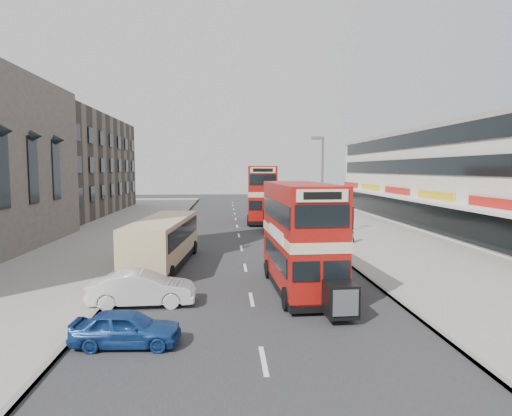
# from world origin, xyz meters

# --- Properties ---
(ground) EXTENTS (160.00, 160.00, 0.00)m
(ground) POSITION_xyz_m (0.00, 0.00, 0.00)
(ground) COLOR #28282B
(ground) RESTS_ON ground
(road_surface) EXTENTS (12.00, 90.00, 0.01)m
(road_surface) POSITION_xyz_m (0.00, 20.00, 0.01)
(road_surface) COLOR #28282B
(road_surface) RESTS_ON ground
(pavement_right) EXTENTS (12.00, 90.00, 0.15)m
(pavement_right) POSITION_xyz_m (12.00, 20.00, 0.07)
(pavement_right) COLOR gray
(pavement_right) RESTS_ON ground
(pavement_left) EXTENTS (12.00, 90.00, 0.15)m
(pavement_left) POSITION_xyz_m (-12.00, 20.00, 0.07)
(pavement_left) COLOR gray
(pavement_left) RESTS_ON ground
(kerb_left) EXTENTS (0.20, 90.00, 0.16)m
(kerb_left) POSITION_xyz_m (-6.10, 20.00, 0.07)
(kerb_left) COLOR gray
(kerb_left) RESTS_ON ground
(kerb_right) EXTENTS (0.20, 90.00, 0.16)m
(kerb_right) POSITION_xyz_m (6.10, 20.00, 0.07)
(kerb_right) COLOR gray
(kerb_right) RESTS_ON ground
(brick_terrace) EXTENTS (14.00, 28.00, 12.00)m
(brick_terrace) POSITION_xyz_m (-22.00, 38.00, 6.00)
(brick_terrace) COLOR #66594C
(brick_terrace) RESTS_ON ground
(commercial_row) EXTENTS (9.90, 46.20, 9.30)m
(commercial_row) POSITION_xyz_m (19.95, 22.00, 4.70)
(commercial_row) COLOR beige
(commercial_row) RESTS_ON ground
(street_lamp) EXTENTS (1.00, 0.20, 8.12)m
(street_lamp) POSITION_xyz_m (6.52, 18.00, 4.78)
(street_lamp) COLOR slate
(street_lamp) RESTS_ON ground
(bus_main) EXTENTS (2.72, 8.70, 4.77)m
(bus_main) POSITION_xyz_m (2.32, 3.26, 2.51)
(bus_main) COLOR black
(bus_main) RESTS_ON ground
(bus_second) EXTENTS (3.51, 10.47, 5.67)m
(bus_second) POSITION_xyz_m (2.79, 29.31, 2.99)
(bus_second) COLOR black
(bus_second) RESTS_ON ground
(coach) EXTENTS (3.23, 9.81, 2.56)m
(coach) POSITION_xyz_m (-4.65, 8.78, 1.51)
(coach) COLOR black
(coach) RESTS_ON ground
(car_left_near) EXTENTS (3.49, 1.55, 1.17)m
(car_left_near) POSITION_xyz_m (-4.22, -2.61, 0.58)
(car_left_near) COLOR navy
(car_left_near) RESTS_ON ground
(car_left_front) EXTENTS (4.31, 1.63, 1.41)m
(car_left_front) POSITION_xyz_m (-4.50, 1.53, 0.70)
(car_left_front) COLOR silver
(car_left_front) RESTS_ON ground
(car_right_a) EXTENTS (4.89, 2.06, 1.41)m
(car_right_a) POSITION_xyz_m (5.49, 16.19, 0.70)
(car_right_a) COLOR maroon
(car_right_a) RESTS_ON ground
(car_right_b) EXTENTS (5.05, 2.68, 1.35)m
(car_right_b) POSITION_xyz_m (4.52, 21.32, 0.68)
(car_right_b) COLOR red
(car_right_b) RESTS_ON ground
(car_right_c) EXTENTS (4.03, 1.88, 1.33)m
(car_right_c) POSITION_xyz_m (4.93, 30.38, 0.67)
(car_right_c) COLOR #5797AE
(car_right_c) RESTS_ON ground
(pedestrian_near) EXTENTS (0.72, 0.56, 1.74)m
(pedestrian_near) POSITION_xyz_m (8.03, 15.08, 1.02)
(pedestrian_near) COLOR gray
(pedestrian_near) RESTS_ON pavement_right
(cyclist) EXTENTS (0.78, 1.61, 2.32)m
(cyclist) POSITION_xyz_m (4.25, 22.92, 0.87)
(cyclist) COLOR gray
(cyclist) RESTS_ON ground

